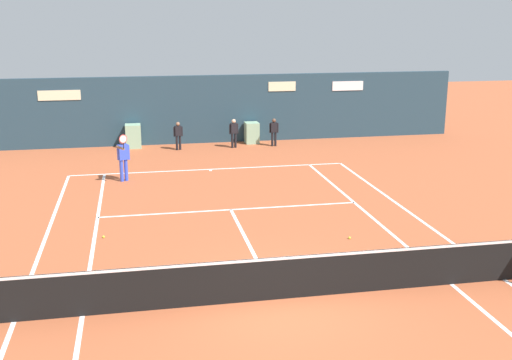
{
  "coord_description": "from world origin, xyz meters",
  "views": [
    {
      "loc": [
        -2.77,
        -11.9,
        5.85
      ],
      "look_at": [
        0.87,
        6.81,
        0.8
      ],
      "focal_mm": 44.11,
      "sensor_mm": 36.0,
      "label": 1
    }
  ],
  "objects_px": {
    "ball_kid_centre_post": "(234,131)",
    "ball_kid_right_post": "(274,130)",
    "ball_kid_left_post": "(178,134)",
    "player_on_baseline": "(123,155)",
    "tennis_ball_near_service_line": "(103,237)",
    "tennis_ball_mid_court": "(350,238)",
    "tennis_ball_by_sideline": "(54,281)"
  },
  "relations": [
    {
      "from": "ball_kid_left_post",
      "to": "ball_kid_centre_post",
      "type": "height_order",
      "value": "ball_kid_centre_post"
    },
    {
      "from": "ball_kid_left_post",
      "to": "ball_kid_centre_post",
      "type": "bearing_deg",
      "value": 171.02
    },
    {
      "from": "ball_kid_left_post",
      "to": "tennis_ball_mid_court",
      "type": "bearing_deg",
      "value": 97.52
    },
    {
      "from": "ball_kid_left_post",
      "to": "tennis_ball_mid_court",
      "type": "relative_size",
      "value": 18.44
    },
    {
      "from": "ball_kid_right_post",
      "to": "tennis_ball_by_sideline",
      "type": "distance_m",
      "value": 16.02
    },
    {
      "from": "ball_kid_centre_post",
      "to": "tennis_ball_near_service_line",
      "type": "bearing_deg",
      "value": 53.31
    },
    {
      "from": "tennis_ball_by_sideline",
      "to": "player_on_baseline",
      "type": "bearing_deg",
      "value": 80.27
    },
    {
      "from": "ball_kid_right_post",
      "to": "tennis_ball_mid_court",
      "type": "relative_size",
      "value": 18.71
    },
    {
      "from": "tennis_ball_mid_court",
      "to": "tennis_ball_near_service_line",
      "type": "bearing_deg",
      "value": 168.31
    },
    {
      "from": "tennis_ball_mid_court",
      "to": "tennis_ball_near_service_line",
      "type": "xyz_separation_m",
      "value": [
        -6.49,
        1.34,
        0.0
      ]
    },
    {
      "from": "tennis_ball_mid_court",
      "to": "ball_kid_right_post",
      "type": "bearing_deg",
      "value": 86.86
    },
    {
      "from": "ball_kid_right_post",
      "to": "tennis_ball_by_sideline",
      "type": "relative_size",
      "value": 18.71
    },
    {
      "from": "tennis_ball_mid_court",
      "to": "tennis_ball_by_sideline",
      "type": "distance_m",
      "value": 7.61
    },
    {
      "from": "tennis_ball_mid_court",
      "to": "tennis_ball_by_sideline",
      "type": "height_order",
      "value": "same"
    },
    {
      "from": "ball_kid_right_post",
      "to": "player_on_baseline",
      "type": "bearing_deg",
      "value": 38.64
    },
    {
      "from": "ball_kid_centre_post",
      "to": "tennis_ball_near_service_line",
      "type": "relative_size",
      "value": 19.12
    },
    {
      "from": "player_on_baseline",
      "to": "tennis_ball_near_service_line",
      "type": "xyz_separation_m",
      "value": [
        -0.51,
        -5.97,
        -0.92
      ]
    },
    {
      "from": "player_on_baseline",
      "to": "tennis_ball_mid_court",
      "type": "xyz_separation_m",
      "value": [
        5.98,
        -7.31,
        -0.92
      ]
    },
    {
      "from": "ball_kid_right_post",
      "to": "tennis_ball_near_service_line",
      "type": "distance_m",
      "value": 13.15
    },
    {
      "from": "ball_kid_left_post",
      "to": "tennis_ball_by_sideline",
      "type": "distance_m",
      "value": 14.31
    },
    {
      "from": "tennis_ball_near_service_line",
      "to": "tennis_ball_mid_court",
      "type": "bearing_deg",
      "value": -11.69
    },
    {
      "from": "ball_kid_left_post",
      "to": "player_on_baseline",
      "type": "bearing_deg",
      "value": 56.27
    },
    {
      "from": "player_on_baseline",
      "to": "ball_kid_centre_post",
      "type": "relative_size",
      "value": 1.39
    },
    {
      "from": "ball_kid_left_post",
      "to": "tennis_ball_mid_court",
      "type": "distance_m",
      "value": 12.89
    },
    {
      "from": "player_on_baseline",
      "to": "tennis_ball_near_service_line",
      "type": "distance_m",
      "value": 6.06
    },
    {
      "from": "ball_kid_centre_post",
      "to": "tennis_ball_mid_court",
      "type": "relative_size",
      "value": 19.12
    },
    {
      "from": "ball_kid_centre_post",
      "to": "tennis_ball_by_sideline",
      "type": "bearing_deg",
      "value": 54.51
    },
    {
      "from": "ball_kid_centre_post",
      "to": "tennis_ball_mid_court",
      "type": "height_order",
      "value": "ball_kid_centre_post"
    },
    {
      "from": "ball_kid_left_post",
      "to": "tennis_ball_mid_court",
      "type": "xyz_separation_m",
      "value": [
        3.66,
        -12.35,
        -0.69
      ]
    },
    {
      "from": "ball_kid_left_post",
      "to": "tennis_ball_near_service_line",
      "type": "relative_size",
      "value": 18.44
    },
    {
      "from": "ball_kid_centre_post",
      "to": "ball_kid_right_post",
      "type": "relative_size",
      "value": 1.02
    },
    {
      "from": "tennis_ball_by_sideline",
      "to": "ball_kid_left_post",
      "type": "bearing_deg",
      "value": 74.5
    }
  ]
}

